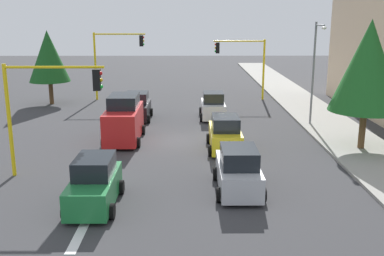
{
  "coord_description": "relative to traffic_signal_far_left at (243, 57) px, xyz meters",
  "views": [
    {
      "loc": [
        26.41,
        0.8,
        7.39
      ],
      "look_at": [
        1.55,
        0.98,
        1.2
      ],
      "focal_mm": 42.33,
      "sensor_mm": 36.0,
      "label": 1
    }
  ],
  "objects": [
    {
      "name": "tree_roadside_near",
      "position": [
        16.0,
        4.85,
        0.94
      ],
      "size": [
        3.97,
        3.97,
        7.24
      ],
      "color": "brown",
      "rests_on": "ground"
    },
    {
      "name": "car_black",
      "position": [
        8.04,
        -8.63,
        -2.91
      ],
      "size": [
        3.75,
        2.11,
        1.98
      ],
      "color": "black",
      "rests_on": "ground"
    },
    {
      "name": "car_white",
      "position": [
        7.77,
        -3.06,
        -2.91
      ],
      "size": [
        3.61,
        1.97,
        1.98
      ],
      "color": "white",
      "rests_on": "ground"
    },
    {
      "name": "traffic_signal_far_left",
      "position": [
        0.0,
        0.0,
        0.0
      ],
      "size": [
        0.36,
        4.59,
        5.36
      ],
      "color": "yellow",
      "rests_on": "ground"
    },
    {
      "name": "street_lamp_curbside",
      "position": [
        10.39,
        3.55,
        0.54
      ],
      "size": [
        2.15,
        0.28,
        7.0
      ],
      "color": "slate",
      "rests_on": "ground"
    },
    {
      "name": "car_yellow",
      "position": [
        15.83,
        -2.8,
        -2.91
      ],
      "size": [
        3.99,
        1.98,
        1.98
      ],
      "color": "yellow",
      "rests_on": "ground"
    },
    {
      "name": "tree_opposite_side",
      "position": [
        2.0,
        -16.65,
        0.26
      ],
      "size": [
        3.42,
        3.42,
        6.22
      ],
      "color": "brown",
      "rests_on": "ground"
    },
    {
      "name": "traffic_signal_far_right",
      "position": [
        0.0,
        -11.39,
        0.4
      ],
      "size": [
        0.36,
        4.59,
        5.97
      ],
      "color": "yellow",
      "rests_on": "ground"
    },
    {
      "name": "car_green",
      "position": [
        23.51,
        -8.59,
        -2.91
      ],
      "size": [
        3.96,
        1.95,
        1.98
      ],
      "color": "#1E7238",
      "rests_on": "ground"
    },
    {
      "name": "sidewalk_kerb",
      "position": [
        9.0,
        4.85,
        -3.73
      ],
      "size": [
        80.0,
        4.0,
        0.15
      ],
      "primitive_type": "cube",
      "color": "gray",
      "rests_on": "ground"
    },
    {
      "name": "ground_plane",
      "position": [
        14.0,
        -5.65,
        -3.81
      ],
      "size": [
        120.0,
        120.0,
        0.0
      ],
      "primitive_type": "plane",
      "color": "#353538"
    },
    {
      "name": "delivery_van_red",
      "position": [
        13.83,
        -8.76,
        -2.52
      ],
      "size": [
        4.8,
        2.22,
        2.77
      ],
      "color": "red",
      "rests_on": "ground"
    },
    {
      "name": "car_silver",
      "position": [
        22.0,
        -2.71,
        -2.91
      ],
      "size": [
        4.07,
        2.02,
        1.98
      ],
      "color": "#B2B5BA",
      "rests_on": "ground"
    },
    {
      "name": "lane_arrow_near",
      "position": [
        25.51,
        -8.65,
        -3.8
      ],
      "size": [
        2.4,
        1.1,
        1.1
      ],
      "color": "silver",
      "rests_on": "ground"
    },
    {
      "name": "traffic_signal_near_right",
      "position": [
        20.0,
        -11.28,
        -0.04
      ],
      "size": [
        0.36,
        4.59,
        5.29
      ],
      "color": "yellow",
      "rests_on": "ground"
    }
  ]
}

